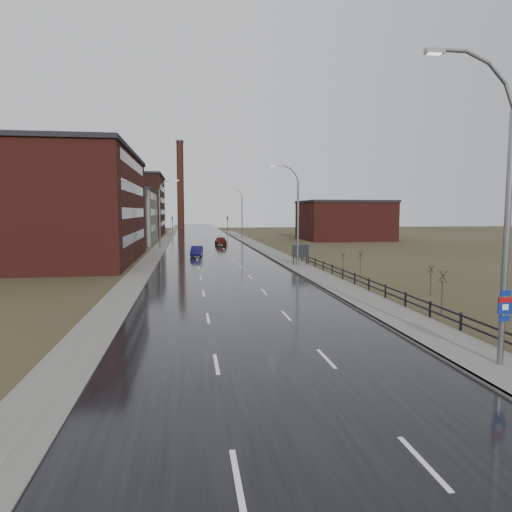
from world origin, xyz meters
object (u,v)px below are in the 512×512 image
object	(u,v)px
billboard	(300,252)
car_near	(197,251)
streetlight_main	(500,215)
car_far	(221,241)

from	to	relation	value
billboard	car_near	size ratio (longest dim) A/B	0.58
streetlight_main	billboard	world-z (taller)	streetlight_main
streetlight_main	car_far	xyz separation A→B (m)	(-6.08, 66.71, -5.26)
streetlight_main	car_far	distance (m)	67.19
billboard	car_far	distance (m)	33.41
streetlight_main	car_far	world-z (taller)	streetlight_main
car_near	car_far	xyz separation A→B (m)	(4.68, 19.62, 0.11)
car_near	streetlight_main	bearing A→B (deg)	-70.99
car_far	streetlight_main	bearing A→B (deg)	92.85
streetlight_main	car_far	bearing A→B (deg)	95.21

